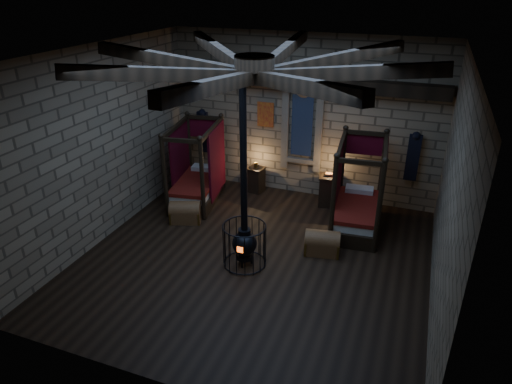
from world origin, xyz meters
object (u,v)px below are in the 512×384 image
(bed_left, at_px, (198,182))
(trunk_left, at_px, (186,212))
(bed_right, at_px, (357,207))
(trunk_right, at_px, (322,243))
(stove, at_px, (244,240))

(bed_left, relative_size, trunk_left, 2.51)
(bed_left, relative_size, bed_right, 1.01)
(trunk_right, bearing_deg, trunk_left, 166.56)
(trunk_left, xyz_separation_m, trunk_right, (3.41, -0.21, 0.00))
(trunk_right, relative_size, stove, 0.20)
(trunk_left, distance_m, stove, 2.36)
(bed_right, xyz_separation_m, trunk_left, (-3.89, -1.19, -0.28))
(trunk_left, height_order, stove, stove)
(bed_left, bearing_deg, stove, -55.55)
(trunk_left, xyz_separation_m, stove, (2.01, -1.19, 0.34))
(bed_left, distance_m, bed_right, 4.14)
(bed_right, height_order, trunk_right, bed_right)
(trunk_left, relative_size, trunk_right, 1.04)
(bed_right, xyz_separation_m, trunk_right, (-0.48, -1.40, -0.28))
(bed_right, bearing_deg, stove, -133.33)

